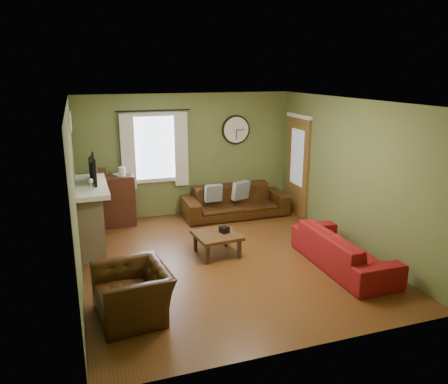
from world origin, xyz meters
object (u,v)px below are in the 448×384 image
object	(u,v)px
sofa_red	(343,249)
coffee_table	(217,244)
armchair	(133,293)
sofa_brown	(235,201)
bookshelf	(113,202)

from	to	relation	value
sofa_red	coffee_table	size ratio (longest dim) A/B	2.85
coffee_table	armchair	bearing A→B (deg)	-136.73
armchair	coffee_table	distance (m)	2.20
sofa_brown	sofa_red	distance (m)	3.05
armchair	coffee_table	world-z (taller)	armchair
sofa_brown	sofa_red	world-z (taller)	sofa_brown
sofa_brown	armchair	distance (m)	4.25
coffee_table	bookshelf	bearing A→B (deg)	127.29
sofa_red	armchair	xyz separation A→B (m)	(-3.37, -0.41, 0.03)
bookshelf	sofa_red	size ratio (longest dim) A/B	0.51
bookshelf	sofa_red	world-z (taller)	bookshelf
sofa_red	coffee_table	xyz separation A→B (m)	(-1.77, 1.10, -0.11)
sofa_brown	sofa_red	bearing A→B (deg)	-75.50
sofa_brown	sofa_red	xyz separation A→B (m)	(0.76, -2.95, -0.03)
sofa_red	armchair	bearing A→B (deg)	96.92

